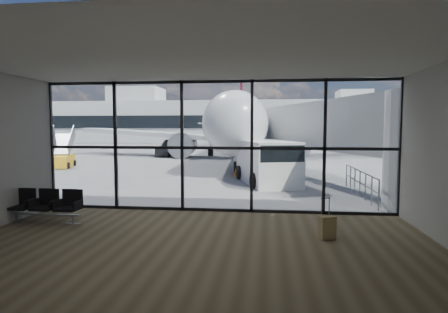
% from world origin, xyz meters
% --- Properties ---
extents(ground, '(220.00, 220.00, 0.00)m').
position_xyz_m(ground, '(0.00, 40.00, 0.00)').
color(ground, slate).
rests_on(ground, ground).
extents(lounge_shell, '(12.02, 8.01, 4.51)m').
position_xyz_m(lounge_shell, '(0.00, -4.80, 2.65)').
color(lounge_shell, brown).
rests_on(lounge_shell, ground).
extents(glass_curtain_wall, '(12.10, 0.12, 4.50)m').
position_xyz_m(glass_curtain_wall, '(0.00, 0.00, 2.25)').
color(glass_curtain_wall, white).
rests_on(glass_curtain_wall, ground).
extents(jet_bridge, '(8.00, 16.50, 4.33)m').
position_xyz_m(jet_bridge, '(4.90, 7.07, 2.76)').
color(jet_bridge, '#9FA2A4').
rests_on(jet_bridge, ground).
extents(apron_railing, '(0.06, 5.46, 1.11)m').
position_xyz_m(apron_railing, '(5.60, 3.50, 0.72)').
color(apron_railing, gray).
rests_on(apron_railing, ground).
extents(far_terminal, '(80.00, 12.20, 11.00)m').
position_xyz_m(far_terminal, '(-0.59, 61.97, 4.21)').
color(far_terminal, beige).
rests_on(far_terminal, ground).
extents(tree_0, '(4.95, 4.95, 7.12)m').
position_xyz_m(tree_0, '(-45.00, 72.00, 4.63)').
color(tree_0, '#382619').
rests_on(tree_0, ground).
extents(tree_1, '(5.61, 5.61, 8.07)m').
position_xyz_m(tree_1, '(-39.00, 72.00, 5.25)').
color(tree_1, '#382619').
rests_on(tree_1, ground).
extents(tree_2, '(6.27, 6.27, 9.03)m').
position_xyz_m(tree_2, '(-33.00, 72.00, 5.88)').
color(tree_2, '#382619').
rests_on(tree_2, ground).
extents(tree_3, '(4.95, 4.95, 7.12)m').
position_xyz_m(tree_3, '(-27.00, 72.00, 4.63)').
color(tree_3, '#382619').
rests_on(tree_3, ground).
extents(tree_4, '(5.61, 5.61, 8.07)m').
position_xyz_m(tree_4, '(-21.00, 72.00, 5.25)').
color(tree_4, '#382619').
rests_on(tree_4, ground).
extents(tree_5, '(6.27, 6.27, 9.03)m').
position_xyz_m(tree_5, '(-15.00, 72.00, 5.88)').
color(tree_5, '#382619').
rests_on(tree_5, ground).
extents(seating_row, '(2.27, 0.64, 1.01)m').
position_xyz_m(seating_row, '(-5.00, -2.04, 0.56)').
color(seating_row, gray).
rests_on(seating_row, ground).
extents(suitcase, '(0.46, 0.39, 1.08)m').
position_xyz_m(suitcase, '(3.29, -2.93, 0.33)').
color(suitcase, '#978154').
rests_on(suitcase, ground).
extents(airliner, '(33.77, 39.15, 10.08)m').
position_xyz_m(airliner, '(-1.21, 26.30, 3.07)').
color(airliner, silver).
rests_on(airliner, ground).
extents(service_van, '(3.53, 5.49, 2.21)m').
position_xyz_m(service_van, '(1.75, 6.71, 1.13)').
color(service_van, white).
rests_on(service_van, ground).
extents(belt_loader, '(1.47, 3.58, 1.64)m').
position_xyz_m(belt_loader, '(-8.53, 23.95, 0.55)').
color(belt_loader, black).
rests_on(belt_loader, ground).
extents(mobile_stairs, '(2.56, 3.78, 2.44)m').
position_xyz_m(mobile_stairs, '(-13.38, 12.96, 0.59)').
color(mobile_stairs, yellow).
rests_on(mobile_stairs, ground).
extents(traffic_cone_a, '(0.37, 0.37, 0.52)m').
position_xyz_m(traffic_cone_a, '(0.80, 13.20, 0.25)').
color(traffic_cone_a, red).
rests_on(traffic_cone_a, ground).
extents(traffic_cone_b, '(0.42, 0.42, 0.60)m').
position_xyz_m(traffic_cone_b, '(-0.09, 9.55, 0.29)').
color(traffic_cone_b, '#FF650D').
rests_on(traffic_cone_b, ground).
extents(traffic_cone_c, '(0.41, 0.41, 0.59)m').
position_xyz_m(traffic_cone_c, '(1.33, 17.00, 0.28)').
color(traffic_cone_c, '#D5690B').
rests_on(traffic_cone_c, ground).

